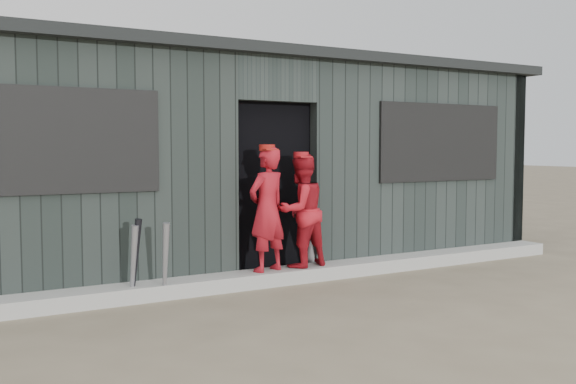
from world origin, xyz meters
TOP-DOWN VIEW (x-y plane):
  - ground at (0.00, 0.00)m, footprint 80.00×80.00m
  - curb at (0.00, 1.82)m, footprint 8.00×0.36m
  - bat_left at (-1.74, 1.73)m, footprint 0.08×0.21m
  - bat_mid at (-1.46, 1.63)m, footprint 0.09×0.22m
  - bat_right at (-1.72, 1.74)m, footprint 0.12×0.22m
  - player_red_left at (-0.25, 1.81)m, footprint 0.56×0.45m
  - player_red_right at (0.20, 1.85)m, footprint 0.69×0.58m
  - player_grey_back at (0.66, 2.20)m, footprint 0.74×0.62m
  - dugout at (-0.00, 3.50)m, footprint 8.30×3.30m

SIDE VIEW (x-z plane):
  - ground at x=0.00m, z-range 0.00..0.00m
  - curb at x=0.00m, z-range 0.00..0.15m
  - bat_left at x=-1.74m, z-range 0.00..0.76m
  - bat_mid at x=-1.46m, z-range 0.00..0.78m
  - bat_right at x=-1.72m, z-range 0.00..0.81m
  - player_grey_back at x=0.66m, z-range 0.00..1.30m
  - player_red_right at x=0.20m, z-range 0.15..1.41m
  - player_red_left at x=-0.25m, z-range 0.15..1.49m
  - dugout at x=0.00m, z-range -0.02..2.60m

